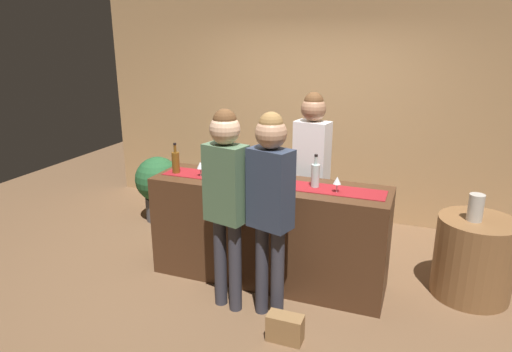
# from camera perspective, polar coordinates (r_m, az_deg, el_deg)

# --- Properties ---
(ground_plane) EXTENTS (10.00, 10.00, 0.00)m
(ground_plane) POSITION_cam_1_polar(r_m,az_deg,el_deg) (4.58, 1.48, -12.63)
(ground_plane) COLOR brown
(back_wall) EXTENTS (6.00, 0.12, 2.90)m
(back_wall) POSITION_cam_1_polar(r_m,az_deg,el_deg) (5.85, 7.90, 8.97)
(back_wall) COLOR tan
(back_wall) RESTS_ON ground
(bar_counter) EXTENTS (2.21, 0.60, 0.98)m
(bar_counter) POSITION_cam_1_polar(r_m,az_deg,el_deg) (4.35, 1.53, -7.01)
(bar_counter) COLOR #472B19
(bar_counter) RESTS_ON ground
(counter_runner_cloth) EXTENTS (2.10, 0.28, 0.01)m
(counter_runner_cloth) POSITION_cam_1_polar(r_m,az_deg,el_deg) (4.17, 1.59, -0.80)
(counter_runner_cloth) COLOR maroon
(counter_runner_cloth) RESTS_ON bar_counter
(wine_bottle_amber) EXTENTS (0.07, 0.07, 0.30)m
(wine_bottle_amber) POSITION_cam_1_polar(r_m,az_deg,el_deg) (4.49, -10.03, 1.74)
(wine_bottle_amber) COLOR brown
(wine_bottle_amber) RESTS_ON bar_counter
(wine_bottle_green) EXTENTS (0.07, 0.07, 0.30)m
(wine_bottle_green) POSITION_cam_1_polar(r_m,az_deg,el_deg) (4.14, 3.91, 0.60)
(wine_bottle_green) COLOR #194723
(wine_bottle_green) RESTS_ON bar_counter
(wine_bottle_clear) EXTENTS (0.07, 0.07, 0.30)m
(wine_bottle_clear) POSITION_cam_1_polar(r_m,az_deg,el_deg) (4.04, 7.45, 0.11)
(wine_bottle_clear) COLOR #B2C6C1
(wine_bottle_clear) RESTS_ON bar_counter
(wine_glass_near_customer) EXTENTS (0.07, 0.07, 0.14)m
(wine_glass_near_customer) POSITION_cam_1_polar(r_m,az_deg,el_deg) (4.36, -7.00, 1.28)
(wine_glass_near_customer) COLOR silver
(wine_glass_near_customer) RESTS_ON bar_counter
(wine_glass_mid_counter) EXTENTS (0.07, 0.07, 0.14)m
(wine_glass_mid_counter) POSITION_cam_1_polar(r_m,az_deg,el_deg) (4.35, -4.56, 1.31)
(wine_glass_mid_counter) COLOR silver
(wine_glass_mid_counter) RESTS_ON bar_counter
(wine_glass_far_end) EXTENTS (0.07, 0.07, 0.14)m
(wine_glass_far_end) POSITION_cam_1_polar(r_m,az_deg,el_deg) (3.94, 10.14, -0.62)
(wine_glass_far_end) COLOR silver
(wine_glass_far_end) RESTS_ON bar_counter
(bartender) EXTENTS (0.37, 0.26, 1.76)m
(bartender) POSITION_cam_1_polar(r_m,az_deg,el_deg) (4.61, 6.99, 2.22)
(bartender) COLOR #26262B
(bartender) RESTS_ON ground
(customer_sipping) EXTENTS (0.38, 0.29, 1.74)m
(customer_sipping) POSITION_cam_1_polar(r_m,az_deg,el_deg) (3.56, 1.81, -2.42)
(customer_sipping) COLOR #33333D
(customer_sipping) RESTS_ON ground
(customer_browsing) EXTENTS (0.38, 0.27, 1.74)m
(customer_browsing) POSITION_cam_1_polar(r_m,az_deg,el_deg) (3.70, -3.77, -1.70)
(customer_browsing) COLOR #33333D
(customer_browsing) RESTS_ON ground
(round_side_table) EXTENTS (0.68, 0.68, 0.74)m
(round_side_table) POSITION_cam_1_polar(r_m,az_deg,el_deg) (4.58, 25.62, -9.22)
(round_side_table) COLOR brown
(round_side_table) RESTS_ON ground
(vase_on_side_table) EXTENTS (0.13, 0.13, 0.24)m
(vase_on_side_table) POSITION_cam_1_polar(r_m,az_deg,el_deg) (4.36, 25.83, -3.58)
(vase_on_side_table) COLOR #B7B2A8
(vase_on_side_table) RESTS_ON round_side_table
(potted_plant_tall) EXTENTS (0.56, 0.56, 0.83)m
(potted_plant_tall) POSITION_cam_1_polar(r_m,az_deg,el_deg) (5.87, -12.16, -0.99)
(potted_plant_tall) COLOR #4C4C51
(potted_plant_tall) RESTS_ON ground
(handbag) EXTENTS (0.28, 0.14, 0.22)m
(handbag) POSITION_cam_1_polar(r_m,az_deg,el_deg) (3.72, 3.67, -18.48)
(handbag) COLOR olive
(handbag) RESTS_ON ground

